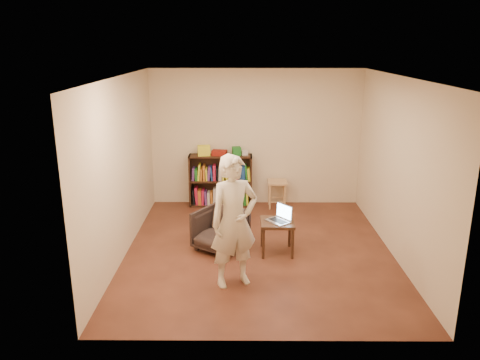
{
  "coord_description": "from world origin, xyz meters",
  "views": [
    {
      "loc": [
        -0.24,
        -6.54,
        3.05
      ],
      "look_at": [
        -0.29,
        0.35,
        1.02
      ],
      "focal_mm": 35.0,
      "sensor_mm": 36.0,
      "label": 1
    }
  ],
  "objects_px": {
    "stool": "(277,186)",
    "armchair": "(220,230)",
    "side_table": "(277,227)",
    "person": "(234,222)",
    "bookshelf": "(221,183)",
    "laptop": "(280,217)"
  },
  "relations": [
    {
      "from": "side_table",
      "to": "laptop",
      "type": "distance_m",
      "value": 0.15
    },
    {
      "from": "armchair",
      "to": "laptop",
      "type": "relative_size",
      "value": 1.65
    },
    {
      "from": "laptop",
      "to": "person",
      "type": "height_order",
      "value": "person"
    },
    {
      "from": "bookshelf",
      "to": "person",
      "type": "relative_size",
      "value": 0.69
    },
    {
      "from": "bookshelf",
      "to": "side_table",
      "type": "xyz_separation_m",
      "value": [
        0.94,
        -2.15,
        -0.02
      ]
    },
    {
      "from": "bookshelf",
      "to": "laptop",
      "type": "xyz_separation_m",
      "value": [
        0.99,
        -2.14,
        0.12
      ]
    },
    {
      "from": "person",
      "to": "armchair",
      "type": "bearing_deg",
      "value": 79.08
    },
    {
      "from": "person",
      "to": "stool",
      "type": "bearing_deg",
      "value": 52.4
    },
    {
      "from": "side_table",
      "to": "person",
      "type": "relative_size",
      "value": 0.29
    },
    {
      "from": "armchair",
      "to": "laptop",
      "type": "distance_m",
      "value": 0.94
    },
    {
      "from": "bookshelf",
      "to": "stool",
      "type": "height_order",
      "value": "bookshelf"
    },
    {
      "from": "side_table",
      "to": "laptop",
      "type": "bearing_deg",
      "value": 11.65
    },
    {
      "from": "bookshelf",
      "to": "laptop",
      "type": "relative_size",
      "value": 2.87
    },
    {
      "from": "side_table",
      "to": "stool",
      "type": "bearing_deg",
      "value": 86.01
    },
    {
      "from": "bookshelf",
      "to": "stool",
      "type": "distance_m",
      "value": 1.09
    },
    {
      "from": "bookshelf",
      "to": "person",
      "type": "bearing_deg",
      "value": -84.15
    },
    {
      "from": "stool",
      "to": "person",
      "type": "xyz_separation_m",
      "value": [
        -0.77,
        -2.99,
        0.45
      ]
    },
    {
      "from": "stool",
      "to": "side_table",
      "type": "height_order",
      "value": "stool"
    },
    {
      "from": "laptop",
      "to": "armchair",
      "type": "bearing_deg",
      "value": -135.54
    },
    {
      "from": "stool",
      "to": "armchair",
      "type": "relative_size",
      "value": 0.76
    },
    {
      "from": "stool",
      "to": "person",
      "type": "bearing_deg",
      "value": -104.38
    },
    {
      "from": "bookshelf",
      "to": "laptop",
      "type": "height_order",
      "value": "bookshelf"
    }
  ]
}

